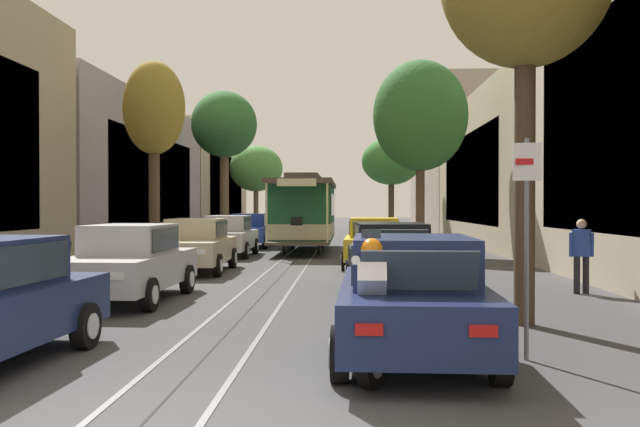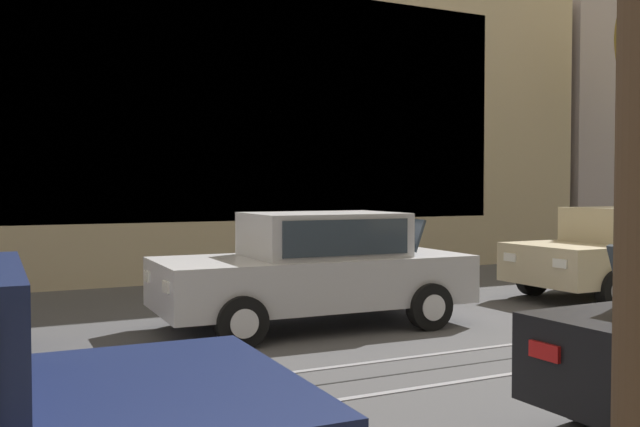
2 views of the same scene
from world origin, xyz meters
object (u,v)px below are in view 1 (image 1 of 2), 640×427
(parked_car_silver_fourth_left, at_px, (228,236))
(street_sign_post, at_px, (527,223))
(parked_car_yellow_mid_right, at_px, (374,242))
(parked_car_blue_fifth_left, at_px, (250,230))
(parked_car_navy_near_right, at_px, (412,296))
(cable_car_trolley, at_px, (305,213))
(parked_car_silver_second_left, at_px, (129,262))
(parked_car_black_second_right, at_px, (390,258))
(street_tree_kerb_right_second, at_px, (420,116))
(fire_hydrant, at_px, (461,276))
(street_tree_kerb_left_mid, at_px, (224,126))
(street_tree_kerb_right_mid, at_px, (391,162))
(motorcycle_with_rider, at_px, (372,300))
(street_tree_kerb_left_second, at_px, (154,112))
(street_tree_kerb_left_fourth, at_px, (256,169))
(pedestrian_on_left_pavement, at_px, (581,252))
(parked_car_beige_mid_left, at_px, (196,245))

(parked_car_silver_fourth_left, relative_size, street_sign_post, 1.54)
(parked_car_yellow_mid_right, bearing_deg, street_sign_post, -83.64)
(parked_car_blue_fifth_left, xyz_separation_m, parked_car_navy_near_right, (5.40, -22.93, 0.00))
(parked_car_blue_fifth_left, height_order, cable_car_trolley, cable_car_trolley)
(parked_car_silver_second_left, xyz_separation_m, parked_car_black_second_right, (5.49, 1.53, 0.00))
(parked_car_blue_fifth_left, bearing_deg, cable_car_trolley, -38.66)
(street_tree_kerb_right_second, bearing_deg, parked_car_black_second_right, -99.21)
(parked_car_yellow_mid_right, height_order, street_sign_post, street_sign_post)
(parked_car_silver_fourth_left, xyz_separation_m, fire_hydrant, (7.13, -11.08, -0.38))
(parked_car_silver_second_left, bearing_deg, street_tree_kerb_right_second, 61.17)
(cable_car_trolley, distance_m, street_sign_post, 21.25)
(street_tree_kerb_left_mid, height_order, fire_hydrant, street_tree_kerb_left_mid)
(street_tree_kerb_right_second, height_order, street_tree_kerb_right_mid, street_tree_kerb_right_second)
(parked_car_blue_fifth_left, distance_m, street_tree_kerb_right_mid, 15.69)
(street_tree_kerb_right_second, xyz_separation_m, cable_car_trolley, (-4.77, 2.26, -3.87))
(parked_car_blue_fifth_left, xyz_separation_m, motorcycle_with_rider, (4.84, -23.92, 0.09))
(cable_car_trolley, bearing_deg, street_tree_kerb_right_second, -25.37)
(street_tree_kerb_left_second, bearing_deg, parked_car_silver_fourth_left, 46.13)
(parked_car_yellow_mid_right, height_order, street_tree_kerb_left_fourth, street_tree_kerb_left_fourth)
(street_tree_kerb_left_fourth, relative_size, street_tree_kerb_right_mid, 0.99)
(parked_car_yellow_mid_right, xyz_separation_m, cable_car_trolley, (-2.70, 7.90, 0.86))
(pedestrian_on_left_pavement, bearing_deg, street_tree_kerb_right_second, 100.90)
(parked_car_navy_near_right, distance_m, parked_car_black_second_right, 6.54)
(street_tree_kerb_left_second, bearing_deg, street_tree_kerb_left_fourth, 89.78)
(parked_car_yellow_mid_right, xyz_separation_m, pedestrian_on_left_pavement, (4.37, -6.33, 0.14))
(street_tree_kerb_right_second, bearing_deg, parked_car_silver_second_left, -118.83)
(parked_car_black_second_right, xyz_separation_m, parked_car_yellow_mid_right, (-0.13, 6.32, 0.00))
(street_tree_kerb_right_second, xyz_separation_m, pedestrian_on_left_pavement, (2.31, -11.97, -4.59))
(parked_car_silver_second_left, relative_size, street_tree_kerb_left_second, 0.62)
(parked_car_beige_mid_left, bearing_deg, street_tree_kerb_left_fourth, 94.32)
(parked_car_blue_fifth_left, xyz_separation_m, street_sign_post, (6.85, -23.01, 0.96))
(street_tree_kerb_right_second, bearing_deg, parked_car_blue_fifth_left, 149.36)
(parked_car_silver_second_left, bearing_deg, street_tree_kerb_left_second, 103.14)
(parked_car_silver_fourth_left, height_order, parked_car_yellow_mid_right, same)
(parked_car_navy_near_right, xyz_separation_m, street_tree_kerb_right_second, (2.08, 18.50, 4.73))
(street_tree_kerb_right_second, xyz_separation_m, street_tree_kerb_right_mid, (-0.02, 17.62, -0.69))
(parked_car_silver_fourth_left, xyz_separation_m, parked_car_black_second_right, (5.59, -10.80, 0.00))
(street_tree_kerb_right_mid, bearing_deg, street_tree_kerb_left_fourth, 152.52)
(parked_car_blue_fifth_left, distance_m, fire_hydrant, 18.11)
(motorcycle_with_rider, distance_m, pedestrian_on_left_pavement, 8.99)
(parked_car_silver_fourth_left, height_order, parked_car_blue_fifth_left, same)
(parked_car_yellow_mid_right, bearing_deg, motorcycle_with_rider, -92.33)
(parked_car_blue_fifth_left, relative_size, parked_car_yellow_mid_right, 1.00)
(street_tree_kerb_left_second, height_order, pedestrian_on_left_pavement, street_tree_kerb_left_second)
(parked_car_navy_near_right, bearing_deg, parked_car_beige_mid_left, 115.51)
(parked_car_silver_second_left, distance_m, street_tree_kerb_right_mid, 32.24)
(street_tree_kerb_left_second, bearing_deg, parked_car_navy_near_right, -62.91)
(parked_car_yellow_mid_right, bearing_deg, street_tree_kerb_left_mid, 116.57)
(parked_car_beige_mid_left, xyz_separation_m, street_tree_kerb_left_mid, (-2.22, 16.81, 5.51))
(street_tree_kerb_left_mid, distance_m, pedestrian_on_left_pavement, 25.09)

